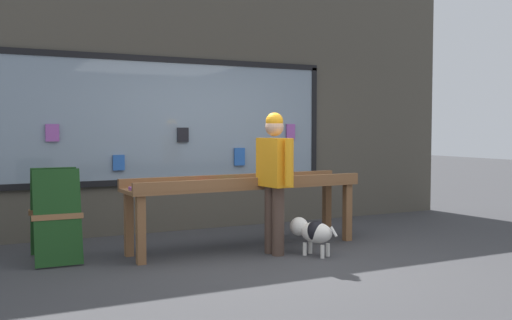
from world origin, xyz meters
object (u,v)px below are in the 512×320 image
small_dog (313,231)px  sandwich_board_sign (55,214)px  display_table_main (245,190)px  person_browsing (274,173)px

small_dog → sandwich_board_sign: bearing=42.7°
display_table_main → sandwich_board_sign: bearing=172.1°
display_table_main → sandwich_board_sign: sandwich_board_sign is taller
person_browsing → sandwich_board_sign: 2.42m
person_browsing → display_table_main: bearing=12.0°
display_table_main → person_browsing: person_browsing is taller
small_dog → sandwich_board_sign: (-2.62, 1.00, 0.24)m
person_browsing → sandwich_board_sign: bearing=65.5°
sandwich_board_sign → person_browsing: bearing=-17.2°
display_table_main → small_dog: size_ratio=5.22×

